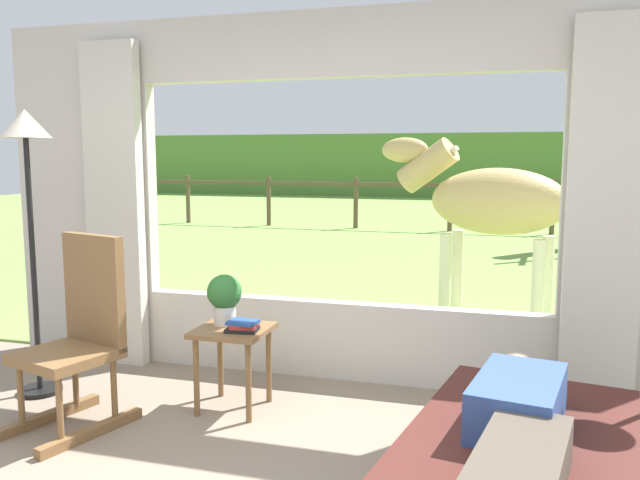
# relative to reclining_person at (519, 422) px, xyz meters

# --- Properties ---
(back_wall_with_window) EXTENTS (5.20, 0.12, 2.55)m
(back_wall_with_window) POSITION_rel_reclining_person_xyz_m (-1.20, 1.74, 0.73)
(back_wall_with_window) COLOR beige
(back_wall_with_window) RESTS_ON ground_plane
(curtain_panel_left) EXTENTS (0.44, 0.10, 2.40)m
(curtain_panel_left) POSITION_rel_reclining_person_xyz_m (-2.89, 1.60, 0.68)
(curtain_panel_left) COLOR beige
(curtain_panel_left) RESTS_ON ground_plane
(curtain_panel_right) EXTENTS (0.44, 0.10, 2.40)m
(curtain_panel_right) POSITION_rel_reclining_person_xyz_m (0.49, 1.60, 0.68)
(curtain_panel_right) COLOR beige
(curtain_panel_right) RESTS_ON ground_plane
(outdoor_pasture_lawn) EXTENTS (36.00, 21.68, 0.02)m
(outdoor_pasture_lawn) POSITION_rel_reclining_person_xyz_m (-1.20, 12.64, -0.51)
(outdoor_pasture_lawn) COLOR #759E47
(outdoor_pasture_lawn) RESTS_ON ground_plane
(distant_hill_ridge) EXTENTS (36.00, 2.00, 2.40)m
(distant_hill_ridge) POSITION_rel_reclining_person_xyz_m (-1.20, 22.48, 0.68)
(distant_hill_ridge) COLOR #547F37
(distant_hill_ridge) RESTS_ON ground_plane
(reclining_person) EXTENTS (0.44, 1.43, 0.22)m
(reclining_person) POSITION_rel_reclining_person_xyz_m (0.00, 0.00, 0.00)
(reclining_person) COLOR #334C8C
(reclining_person) RESTS_ON recliner_sofa
(rocking_chair) EXTENTS (0.64, 0.78, 1.12)m
(rocking_chair) POSITION_rel_reclining_person_xyz_m (-2.44, 0.54, 0.02)
(rocking_chair) COLOR brown
(rocking_chair) RESTS_ON ground_plane
(side_table) EXTENTS (0.44, 0.44, 0.52)m
(side_table) POSITION_rel_reclining_person_xyz_m (-1.68, 0.99, -0.10)
(side_table) COLOR brown
(side_table) RESTS_ON ground_plane
(potted_plant) EXTENTS (0.22, 0.22, 0.32)m
(potted_plant) POSITION_rel_reclining_person_xyz_m (-1.76, 1.05, 0.18)
(potted_plant) COLOR silver
(potted_plant) RESTS_ON side_table
(book_stack) EXTENTS (0.21, 0.17, 0.07)m
(book_stack) POSITION_rel_reclining_person_xyz_m (-1.59, 0.94, 0.03)
(book_stack) COLOR black
(book_stack) RESTS_ON side_table
(floor_lamp_left) EXTENTS (0.32, 0.32, 1.87)m
(floor_lamp_left) POSITION_rel_reclining_person_xyz_m (-3.04, 0.89, 0.99)
(floor_lamp_left) COLOR black
(floor_lamp_left) RESTS_ON ground_plane
(horse) EXTENTS (1.82, 0.88, 1.73)m
(horse) POSITION_rel_reclining_person_xyz_m (-0.24, 3.43, 0.63)
(horse) COLOR tan
(horse) RESTS_ON outdoor_pasture_lawn
(pasture_tree) EXTENTS (0.86, 1.25, 2.79)m
(pasture_tree) POSITION_rel_reclining_person_xyz_m (1.06, 8.87, 0.75)
(pasture_tree) COLOR #4C3823
(pasture_tree) RESTS_ON outdoor_pasture_lawn
(pasture_fence_line) EXTENTS (16.10, 0.10, 1.10)m
(pasture_fence_line) POSITION_rel_reclining_person_xyz_m (-1.20, 10.92, 0.22)
(pasture_fence_line) COLOR brown
(pasture_fence_line) RESTS_ON outdoor_pasture_lawn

